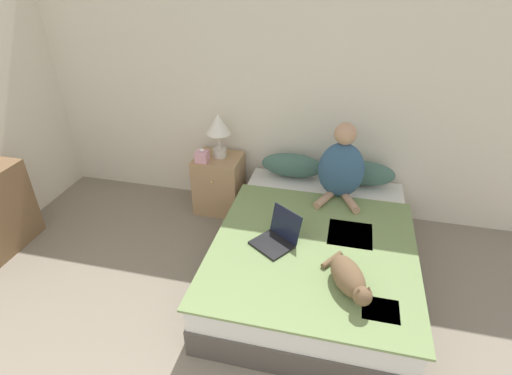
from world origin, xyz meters
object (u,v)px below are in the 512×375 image
(laptop_open, at_px, (277,237))
(bed, at_px, (314,254))
(pillow_near, at_px, (292,165))
(table_lamp, at_px, (218,127))
(tissue_box, at_px, (202,156))
(person_sitting, at_px, (341,167))
(nightstand, at_px, (219,183))
(cat_tabby, at_px, (349,278))
(pillow_far, at_px, (362,173))

(laptop_open, bearing_deg, bed, 68.99)
(laptop_open, bearing_deg, pillow_near, 127.51)
(laptop_open, relative_size, table_lamp, 0.90)
(tissue_box, bearing_deg, bed, -29.70)
(tissue_box, bearing_deg, person_sitting, -3.21)
(person_sitting, relative_size, nightstand, 1.19)
(person_sitting, bearing_deg, laptop_open, -117.63)
(cat_tabby, bearing_deg, person_sitting, 159.92)
(pillow_far, bearing_deg, bed, -110.87)
(pillow_near, bearing_deg, cat_tabby, -67.28)
(bed, height_order, cat_tabby, cat_tabby)
(bed, xyz_separation_m, table_lamp, (-1.09, 0.85, 0.71))
(pillow_near, relative_size, pillow_far, 1.00)
(pillow_far, bearing_deg, pillow_near, 180.00)
(laptop_open, height_order, nightstand, laptop_open)
(person_sitting, bearing_deg, cat_tabby, -83.53)
(pillow_near, relative_size, laptop_open, 1.51)
(pillow_far, relative_size, laptop_open, 1.51)
(bed, relative_size, person_sitting, 2.84)
(table_lamp, bearing_deg, pillow_near, 4.47)
(cat_tabby, bearing_deg, pillow_near, 176.17)
(laptop_open, xyz_separation_m, table_lamp, (-0.80, 1.05, 0.43))
(person_sitting, height_order, tissue_box, person_sitting)
(cat_tabby, relative_size, nightstand, 0.95)
(pillow_far, xyz_separation_m, table_lamp, (-1.44, -0.06, 0.36))
(pillow_near, relative_size, person_sitting, 0.86)
(bed, bearing_deg, tissue_box, 150.30)
(laptop_open, relative_size, nightstand, 0.68)
(pillow_near, relative_size, table_lamp, 1.36)
(person_sitting, bearing_deg, pillow_far, 53.67)
(cat_tabby, distance_m, table_lamp, 2.01)
(person_sitting, bearing_deg, bed, -102.54)
(pillow_near, xyz_separation_m, nightstand, (-0.76, -0.08, -0.27))
(bed, relative_size, cat_tabby, 3.53)
(pillow_far, distance_m, nightstand, 1.48)
(bed, height_order, pillow_near, pillow_near)
(pillow_far, xyz_separation_m, cat_tabby, (-0.07, -1.48, -0.02))
(person_sitting, height_order, laptop_open, person_sitting)
(table_lamp, height_order, tissue_box, table_lamp)
(laptop_open, bearing_deg, person_sitting, 97.11)
(pillow_far, xyz_separation_m, laptop_open, (-0.64, -1.10, -0.07))
(bed, height_order, tissue_box, tissue_box)
(person_sitting, height_order, cat_tabby, person_sitting)
(cat_tabby, height_order, tissue_box, tissue_box)
(bed, xyz_separation_m, pillow_far, (0.34, 0.90, 0.35))
(pillow_near, bearing_deg, person_sitting, -30.02)
(pillow_far, relative_size, cat_tabby, 1.07)
(pillow_near, bearing_deg, tissue_box, -167.04)
(bed, bearing_deg, laptop_open, -145.74)
(pillow_far, bearing_deg, person_sitting, -126.33)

